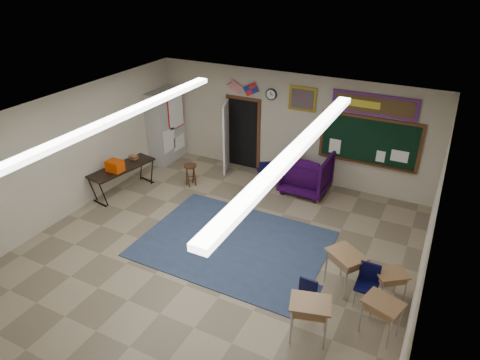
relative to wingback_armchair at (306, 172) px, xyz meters
The scene contains 24 objects.
floor 3.98m from the wingback_armchair, 101.72° to the right, with size 9.00×9.00×0.00m, color gray.
back_wall 1.39m from the wingback_armchair, 141.26° to the left, with size 8.00×0.04×3.00m, color beige.
left_wall 6.23m from the wingback_armchair, 141.22° to the right, with size 0.04×9.00×3.00m, color beige.
right_wall 5.10m from the wingback_armchair, 50.33° to the right, with size 0.04×9.00×3.00m, color beige.
ceiling 4.64m from the wingback_armchair, 101.72° to the right, with size 8.00×9.00×0.04m, color white.
area_rug 3.16m from the wingback_armchair, 101.11° to the right, with size 4.00×3.00×0.02m, color #31405E.
fluorescent_strips 4.60m from the wingback_armchair, 101.72° to the right, with size 3.86×6.00×0.10m, color white, non-canonical shape.
doorway 2.41m from the wingback_armchair, 167.90° to the left, with size 1.10×0.89×2.16m.
chalkboard 1.77m from the wingback_armchair, 23.35° to the left, with size 2.55×0.14×1.30m.
bulletin_board 2.43m from the wingback_armchair, 23.50° to the left, with size 2.10×0.05×0.55m.
framed_art_print 1.95m from the wingback_armchair, 126.54° to the left, with size 0.75×0.05×0.65m.
wall_clock 2.33m from the wingback_armchair, 155.75° to the left, with size 0.32×0.05×0.32m.
wall_flags 2.98m from the wingback_armchair, 165.18° to the left, with size 1.16×0.06×0.70m, color red, non-canonical shape.
storage_cabinet 4.55m from the wingback_armchair, behind, with size 0.59×1.25×2.20m.
wingback_armchair is the anchor object (origin of this frame).
student_chair_reading 1.16m from the wingback_armchair, 169.68° to the right, with size 0.39×0.39×0.79m, color black, non-canonical shape.
student_chair_desk_a 4.38m from the wingback_armchair, 69.58° to the right, with size 0.38×0.38×0.75m, color black, non-canonical shape.
student_chair_desk_b 4.34m from the wingback_armchair, 56.26° to the right, with size 0.41×0.41×0.83m, color black, non-canonical shape.
student_desk_front_left 3.86m from the wingback_armchair, 59.91° to the right, with size 0.84×0.80×0.81m.
student_desk_front_right 4.31m from the wingback_armchair, 50.06° to the right, with size 0.68×0.65×0.66m.
student_desk_back_left 5.12m from the wingback_armchair, 70.14° to the right, with size 0.76×0.65×0.79m.
student_desk_back_right 5.04m from the wingback_armchair, 56.54° to the right, with size 0.71×0.61×0.73m.
folding_table 4.91m from the wingback_armchair, 151.89° to the right, with size 0.92×1.91×1.04m.
wooden_stool 3.17m from the wingback_armchair, 158.53° to the right, with size 0.35×0.35×0.62m.
Camera 1 is at (3.87, -6.05, 5.72)m, focal length 32.00 mm.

